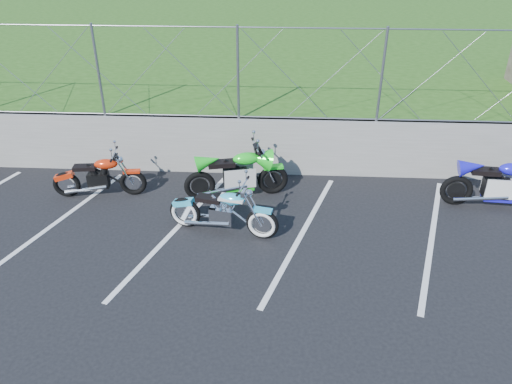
# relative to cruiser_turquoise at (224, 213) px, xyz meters

# --- Properties ---
(ground) EXTENTS (90.00, 90.00, 0.00)m
(ground) POSITION_rel_cruiser_turquoise_xyz_m (-0.94, -0.95, -0.42)
(ground) COLOR black
(ground) RESTS_ON ground
(retaining_wall) EXTENTS (30.00, 0.22, 1.30)m
(retaining_wall) POSITION_rel_cruiser_turquoise_xyz_m (-0.94, 2.55, 0.23)
(retaining_wall) COLOR slate
(retaining_wall) RESTS_ON ground
(grass_field) EXTENTS (30.00, 20.00, 1.30)m
(grass_field) POSITION_rel_cruiser_turquoise_xyz_m (-0.94, 12.55, 0.23)
(grass_field) COLOR #265115
(grass_field) RESTS_ON ground
(chain_link_fence) EXTENTS (28.00, 0.03, 2.00)m
(chain_link_fence) POSITION_rel_cruiser_turquoise_xyz_m (-0.94, 2.55, 1.88)
(chain_link_fence) COLOR gray
(chain_link_fence) RESTS_ON retaining_wall
(parking_lines) EXTENTS (18.29, 4.31, 0.01)m
(parking_lines) POSITION_rel_cruiser_turquoise_xyz_m (0.26, 0.05, -0.42)
(parking_lines) COLOR silver
(parking_lines) RESTS_ON ground
(cruiser_turquoise) EXTENTS (2.10, 0.69, 1.06)m
(cruiser_turquoise) POSITION_rel_cruiser_turquoise_xyz_m (0.00, 0.00, 0.00)
(cruiser_turquoise) COLOR black
(cruiser_turquoise) RESTS_ON ground
(naked_orange) EXTENTS (1.95, 0.66, 0.97)m
(naked_orange) POSITION_rel_cruiser_turquoise_xyz_m (-2.75, 1.25, -0.01)
(naked_orange) COLOR black
(naked_orange) RESTS_ON ground
(sportbike_green) EXTENTS (2.17, 0.79, 1.14)m
(sportbike_green) POSITION_rel_cruiser_turquoise_xyz_m (0.13, 1.38, 0.07)
(sportbike_green) COLOR black
(sportbike_green) RESTS_ON ground
(sportbike_blue) EXTENTS (2.21, 0.79, 1.14)m
(sportbike_blue) POSITION_rel_cruiser_turquoise_xyz_m (5.40, 1.24, 0.07)
(sportbike_blue) COLOR black
(sportbike_blue) RESTS_ON ground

